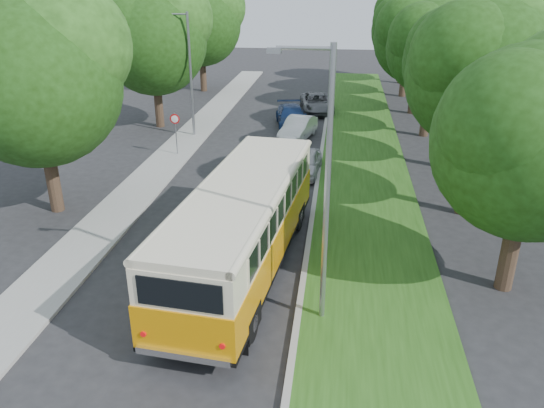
# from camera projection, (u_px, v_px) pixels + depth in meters

# --- Properties ---
(ground) EXTENTS (120.00, 120.00, 0.00)m
(ground) POSITION_uv_depth(u_px,v_px,m) (202.00, 267.00, 18.68)
(ground) COLOR #252527
(ground) RESTS_ON ground
(curb) EXTENTS (0.20, 70.00, 0.15)m
(curb) POSITION_uv_depth(u_px,v_px,m) (313.00, 213.00, 22.77)
(curb) COLOR gray
(curb) RESTS_ON ground
(grass_verge) EXTENTS (4.50, 70.00, 0.13)m
(grass_verge) POSITION_uv_depth(u_px,v_px,m) (368.00, 216.00, 22.50)
(grass_verge) COLOR #234B14
(grass_verge) RESTS_ON ground
(sidewalk) EXTENTS (2.20, 70.00, 0.12)m
(sidewalk) POSITION_uv_depth(u_px,v_px,m) (126.00, 203.00, 23.77)
(sidewalk) COLOR gray
(sidewalk) RESTS_ON ground
(treeline) EXTENTS (24.27, 41.91, 9.46)m
(treeline) POSITION_uv_depth(u_px,v_px,m) (321.00, 38.00, 32.30)
(treeline) COLOR #332319
(treeline) RESTS_ON ground
(lamppost_near) EXTENTS (1.71, 0.16, 8.00)m
(lamppost_near) POSITION_uv_depth(u_px,v_px,m) (324.00, 183.00, 14.17)
(lamppost_near) COLOR gray
(lamppost_near) RESTS_ON ground
(lamppost_far) EXTENTS (1.71, 0.16, 7.50)m
(lamppost_far) POSITION_uv_depth(u_px,v_px,m) (189.00, 71.00, 32.14)
(lamppost_far) COLOR gray
(lamppost_far) RESTS_ON ground
(warning_sign) EXTENTS (0.56, 0.10, 2.50)m
(warning_sign) POSITION_uv_depth(u_px,v_px,m) (175.00, 127.00, 29.42)
(warning_sign) COLOR gray
(warning_sign) RESTS_ON ground
(vintage_bus) EXTENTS (3.95, 11.32, 3.29)m
(vintage_bus) POSITION_uv_depth(u_px,v_px,m) (243.00, 228.00, 17.84)
(vintage_bus) COLOR orange
(vintage_bus) RESTS_ON ground
(car_silver) EXTENTS (1.71, 3.67, 1.22)m
(car_silver) POSITION_uv_depth(u_px,v_px,m) (306.00, 163.00, 27.17)
(car_silver) COLOR #BCBBC0
(car_silver) RESTS_ON ground
(car_white) EXTENTS (2.29, 4.34, 1.36)m
(car_white) POSITION_uv_depth(u_px,v_px,m) (298.00, 128.00, 32.93)
(car_white) COLOR silver
(car_white) RESTS_ON ground
(car_blue) EXTENTS (2.79, 5.03, 1.38)m
(car_blue) POSITION_uv_depth(u_px,v_px,m) (292.00, 117.00, 35.61)
(car_blue) COLOR navy
(car_blue) RESTS_ON ground
(car_grey) EXTENTS (2.94, 5.11, 1.34)m
(car_grey) POSITION_uv_depth(u_px,v_px,m) (317.00, 103.00, 39.46)
(car_grey) COLOR #525559
(car_grey) RESTS_ON ground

